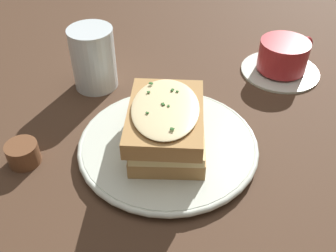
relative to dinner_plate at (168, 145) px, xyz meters
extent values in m
plane|color=#473021|center=(0.01, -0.01, -0.01)|extent=(2.40, 2.40, 0.00)
cylinder|color=silver|center=(0.00, 0.00, 0.00)|extent=(0.25, 0.25, 0.02)
torus|color=silver|center=(0.00, 0.00, 0.00)|extent=(0.27, 0.27, 0.01)
cube|color=#B2844C|center=(0.00, 0.00, 0.02)|extent=(0.16, 0.18, 0.03)
cube|color=#EFDB93|center=(0.00, 0.00, 0.04)|extent=(0.16, 0.18, 0.01)
cube|color=#B2844C|center=(0.00, 0.01, 0.06)|extent=(0.16, 0.18, 0.03)
ellipsoid|color=beige|center=(0.00, 0.01, 0.07)|extent=(0.15, 0.16, 0.01)
cube|color=#2D6028|center=(0.04, -0.01, 0.08)|extent=(0.01, 0.01, 0.00)
cube|color=#2D6028|center=(0.00, 0.01, 0.08)|extent=(0.00, 0.00, 0.00)
cube|color=#2D6028|center=(0.00, 0.01, 0.08)|extent=(0.01, 0.01, 0.00)
cube|color=#2D6028|center=(0.05, -0.03, 0.08)|extent=(0.01, 0.00, 0.00)
cube|color=#2D6028|center=(0.01, -0.03, 0.08)|extent=(0.00, 0.01, 0.00)
cube|color=#2D6028|center=(0.02, 0.03, 0.08)|extent=(0.00, 0.00, 0.00)
cube|color=#2D6028|center=(0.00, -0.03, 0.08)|extent=(0.00, 0.00, 0.00)
cube|color=#2D6028|center=(-0.03, 0.04, 0.08)|extent=(0.01, 0.00, 0.00)
cylinder|color=silver|center=(-0.06, -0.29, 0.00)|extent=(0.15, 0.15, 0.01)
cylinder|color=#AD282D|center=(-0.06, -0.29, 0.03)|extent=(0.09, 0.09, 0.06)
cylinder|color=#381E0F|center=(-0.06, -0.29, 0.05)|extent=(0.07, 0.07, 0.00)
torus|color=#AD282D|center=(-0.09, -0.35, 0.03)|extent=(0.03, 0.04, 0.04)
cylinder|color=silver|center=(0.20, -0.07, 0.05)|extent=(0.08, 0.08, 0.11)
cylinder|color=brown|center=(0.16, 0.13, 0.01)|extent=(0.05, 0.05, 0.03)
camera|label=1|loc=(-0.23, 0.36, 0.40)|focal=42.00mm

